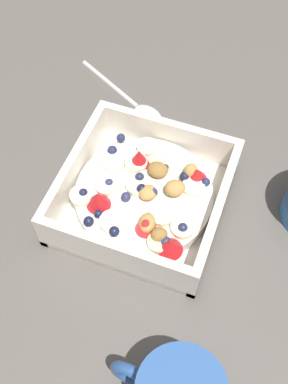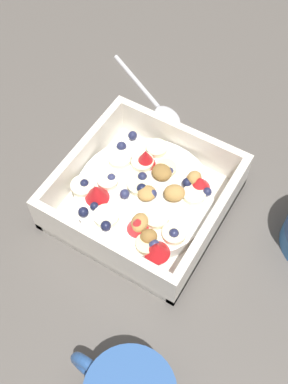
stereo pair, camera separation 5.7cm
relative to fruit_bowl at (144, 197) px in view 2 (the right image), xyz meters
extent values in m
plane|color=#56514C|center=(0.02, 0.01, -0.02)|extent=(2.40, 2.40, 0.00)
cube|color=white|center=(0.00, 0.00, -0.02)|extent=(0.19, 0.19, 0.01)
cube|color=white|center=(0.00, -0.09, 0.01)|extent=(0.19, 0.01, 0.06)
cube|color=white|center=(0.00, 0.09, 0.01)|extent=(0.19, 0.01, 0.06)
cube|color=white|center=(-0.09, 0.00, 0.01)|extent=(0.01, 0.17, 0.06)
cube|color=white|center=(0.09, 0.00, 0.01)|extent=(0.01, 0.17, 0.06)
cylinder|color=white|center=(0.00, 0.00, 0.00)|extent=(0.17, 0.17, 0.02)
cylinder|color=#F7EFC6|center=(-0.04, -0.02, 0.01)|extent=(0.04, 0.04, 0.01)
cylinder|color=#F4EAB7|center=(0.03, 0.06, 0.01)|extent=(0.04, 0.04, 0.01)
cylinder|color=beige|center=(-0.04, 0.00, 0.01)|extent=(0.03, 0.03, 0.01)
cylinder|color=#F7EFC6|center=(0.03, -0.07, 0.01)|extent=(0.04, 0.04, 0.01)
cylinder|color=beige|center=(0.06, 0.04, 0.01)|extent=(0.04, 0.04, 0.01)
cylinder|color=#F7EFC6|center=(0.05, -0.02, 0.01)|extent=(0.03, 0.03, 0.01)
cylinder|color=#F4EAB7|center=(-0.06, -0.02, 0.01)|extent=(0.03, 0.03, 0.01)
cylinder|color=#F4EAB7|center=(-0.01, -0.01, 0.01)|extent=(0.04, 0.04, 0.01)
cylinder|color=#F7EFC6|center=(-0.03, 0.05, 0.01)|extent=(0.04, 0.04, 0.01)
cylinder|color=#F7EFC6|center=(-0.03, -0.05, 0.01)|extent=(0.04, 0.04, 0.01)
cylinder|color=#F7EFC6|center=(0.01, -0.05, 0.01)|extent=(0.04, 0.04, 0.01)
cylinder|color=#F4EAB7|center=(0.02, 0.03, 0.01)|extent=(0.04, 0.04, 0.01)
cone|color=red|center=(0.06, 0.05, 0.02)|extent=(0.04, 0.04, 0.02)
cone|color=red|center=(0.05, 0.02, 0.02)|extent=(0.03, 0.03, 0.02)
cone|color=red|center=(0.03, -0.05, 0.02)|extent=(0.04, 0.04, 0.02)
cone|color=red|center=(-0.04, 0.05, 0.02)|extent=(0.03, 0.03, 0.02)
cone|color=red|center=(-0.04, -0.02, 0.02)|extent=(0.03, 0.03, 0.03)
sphere|color=#23284C|center=(-0.04, -0.06, 0.01)|extent=(0.01, 0.01, 0.01)
sphere|color=navy|center=(-0.04, 0.01, 0.01)|extent=(0.01, 0.01, 0.01)
sphere|color=navy|center=(0.00, -0.04, 0.01)|extent=(0.01, 0.01, 0.01)
sphere|color=#191E3D|center=(0.06, -0.05, 0.01)|extent=(0.01, 0.01, 0.01)
sphere|color=navy|center=(0.06, 0.05, 0.01)|extent=(0.01, 0.01, 0.01)
sphere|color=#191E3D|center=(0.05, -0.04, 0.01)|extent=(0.01, 0.01, 0.01)
sphere|color=#191E3D|center=(0.00, 0.00, 0.01)|extent=(0.01, 0.01, 0.01)
sphere|color=#23284C|center=(-0.06, -0.06, 0.01)|extent=(0.01, 0.01, 0.01)
sphere|color=#23284C|center=(-0.02, -0.01, 0.01)|extent=(0.01, 0.01, 0.01)
sphere|color=#191E3D|center=(0.06, -0.01, 0.01)|extent=(0.01, 0.01, 0.01)
sphere|color=navy|center=(0.02, -0.02, 0.01)|extent=(0.01, 0.01, 0.01)
sphere|color=#23284C|center=(0.03, 0.06, 0.01)|extent=(0.01, 0.01, 0.01)
sphere|color=#191E3D|center=(0.03, -0.07, 0.01)|extent=(0.01, 0.01, 0.01)
sphere|color=#191E3D|center=(-0.04, 0.04, 0.01)|extent=(0.01, 0.01, 0.01)
sphere|color=navy|center=(0.00, 0.01, 0.01)|extent=(0.01, 0.01, 0.01)
sphere|color=#23284C|center=(-0.04, 0.07, 0.01)|extent=(0.01, 0.01, 0.01)
ellipsoid|color=tan|center=(0.04, 0.02, 0.02)|extent=(0.03, 0.02, 0.02)
ellipsoid|color=tan|center=(0.00, 0.01, 0.01)|extent=(0.03, 0.03, 0.01)
ellipsoid|color=olive|center=(0.05, 0.04, 0.02)|extent=(0.03, 0.03, 0.02)
ellipsoid|color=tan|center=(-0.01, 0.03, 0.02)|extent=(0.03, 0.03, 0.02)
ellipsoid|color=olive|center=(-0.03, 0.01, 0.02)|extent=(0.03, 0.03, 0.01)
ellipsoid|color=tan|center=(-0.04, 0.04, 0.02)|extent=(0.02, 0.02, 0.02)
ellipsoid|color=silver|center=(-0.14, -0.05, -0.02)|extent=(0.05, 0.06, 0.01)
cylinder|color=silver|center=(-0.18, -0.12, -0.02)|extent=(0.06, 0.11, 0.01)
torus|color=#2D5699|center=(0.20, 0.07, 0.03)|extent=(0.01, 0.05, 0.05)
camera|label=1|loc=(0.29, 0.11, 0.48)|focal=43.82mm
camera|label=2|loc=(0.26, 0.16, 0.48)|focal=43.82mm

